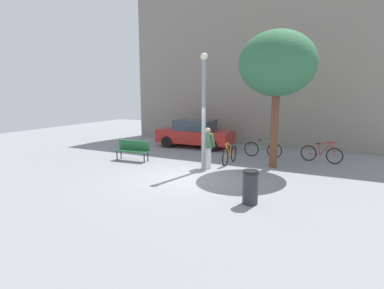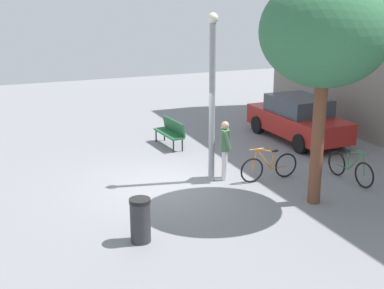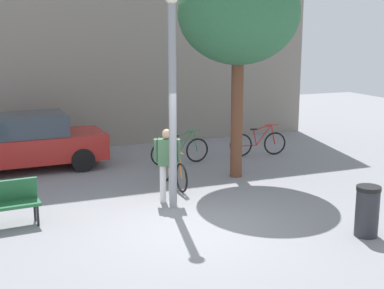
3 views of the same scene
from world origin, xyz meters
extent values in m
plane|color=gray|center=(0.00, 0.00, 0.00)|extent=(36.00, 36.00, 0.00)
cylinder|color=gray|center=(0.17, 1.31, 2.16)|extent=(0.16, 0.16, 4.31)
sphere|color=#F2EACC|center=(0.17, 1.31, 4.43)|extent=(0.28, 0.28, 0.28)
cylinder|color=white|center=(0.09, 1.74, 0.42)|extent=(0.14, 0.14, 0.85)
cylinder|color=white|center=(0.27, 1.67, 0.42)|extent=(0.14, 0.14, 0.85)
cube|color=#47704C|center=(0.18, 1.71, 1.15)|extent=(0.45, 0.35, 0.60)
sphere|color=tan|center=(0.18, 1.71, 1.56)|extent=(0.22, 0.22, 0.22)
cylinder|color=#47704C|center=(-0.03, 1.85, 1.18)|extent=(0.17, 0.25, 0.55)
cylinder|color=#47704C|center=(0.43, 1.66, 1.18)|extent=(0.17, 0.25, 0.55)
cube|color=#236038|center=(-3.42, 1.34, 0.45)|extent=(1.63, 0.57, 0.06)
cube|color=#236038|center=(-3.43, 1.53, 0.70)|extent=(1.60, 0.25, 0.44)
cylinder|color=black|center=(-2.69, 1.24, 0.21)|extent=(0.05, 0.05, 0.42)
cylinder|color=black|center=(-4.12, 1.13, 0.21)|extent=(0.05, 0.05, 0.42)
cylinder|color=black|center=(-2.71, 1.56, 0.21)|extent=(0.05, 0.05, 0.42)
cylinder|color=black|center=(-4.15, 1.45, 0.21)|extent=(0.05, 0.05, 0.42)
cylinder|color=brown|center=(2.56, 3.04, 1.58)|extent=(0.31, 0.31, 3.15)
ellipsoid|color=#316A41|center=(2.56, 3.04, 4.22)|extent=(3.05, 3.05, 2.59)
torus|color=black|center=(0.73, 2.28, 0.36)|extent=(0.06, 0.71, 0.71)
torus|color=black|center=(0.71, 3.38, 0.36)|extent=(0.06, 0.71, 0.71)
cylinder|color=orange|center=(0.73, 2.64, 0.64)|extent=(0.05, 0.50, 0.64)
cylinder|color=orange|center=(0.73, 2.69, 0.88)|extent=(0.05, 0.58, 0.18)
cylinder|color=orange|center=(0.72, 2.93, 0.57)|extent=(0.04, 0.14, 0.48)
cylinder|color=orange|center=(0.72, 3.13, 0.33)|extent=(0.05, 0.50, 0.04)
cylinder|color=orange|center=(0.73, 2.34, 0.64)|extent=(0.04, 0.17, 0.63)
cube|color=black|center=(0.72, 2.98, 0.83)|extent=(0.08, 0.20, 0.04)
cylinder|color=orange|center=(0.73, 2.41, 0.95)|extent=(0.04, 0.44, 0.03)
torus|color=black|center=(2.22, 4.88, 0.36)|extent=(0.71, 0.09, 0.71)
torus|color=black|center=(1.12, 4.81, 0.36)|extent=(0.71, 0.09, 0.71)
cylinder|color=#338447|center=(1.85, 4.86, 0.64)|extent=(0.50, 0.07, 0.64)
cylinder|color=#338447|center=(1.80, 4.85, 0.88)|extent=(0.58, 0.07, 0.18)
cylinder|color=#338447|center=(1.57, 4.84, 0.57)|extent=(0.14, 0.04, 0.48)
cylinder|color=#338447|center=(1.37, 4.83, 0.33)|extent=(0.50, 0.07, 0.04)
cylinder|color=#338447|center=(2.15, 4.88, 0.64)|extent=(0.17, 0.05, 0.63)
cube|color=black|center=(1.52, 4.84, 0.83)|extent=(0.20, 0.09, 0.04)
cylinder|color=#338447|center=(2.09, 4.87, 0.95)|extent=(0.44, 0.06, 0.03)
cube|color=#AD231E|center=(-2.46, 5.82, 0.62)|extent=(4.24, 1.81, 0.70)
cube|color=#333D47|center=(-2.46, 5.82, 1.25)|extent=(2.14, 1.62, 0.60)
cylinder|color=black|center=(-1.13, 6.66, 0.32)|extent=(0.65, 0.24, 0.64)
cylinder|color=black|center=(-1.08, 5.06, 0.32)|extent=(0.65, 0.24, 0.64)
cylinder|color=black|center=(-3.83, 6.58, 0.32)|extent=(0.65, 0.24, 0.64)
cylinder|color=black|center=(-3.78, 4.98, 0.32)|extent=(0.65, 0.24, 0.64)
cylinder|color=#2D2D33|center=(2.96, -1.59, 0.44)|extent=(0.43, 0.43, 0.89)
cylinder|color=black|center=(2.96, -1.59, 0.93)|extent=(0.45, 0.45, 0.08)
camera|label=1|loc=(5.33, -9.85, 3.14)|focal=29.31mm
camera|label=2|loc=(12.74, -4.42, 5.15)|focal=49.22mm
camera|label=3|loc=(-3.58, -9.07, 3.78)|focal=49.59mm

